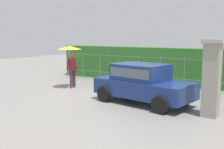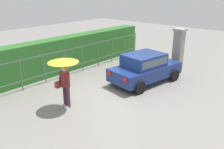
{
  "view_description": "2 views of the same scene",
  "coord_description": "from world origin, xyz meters",
  "views": [
    {
      "loc": [
        6.39,
        -9.45,
        2.52
      ],
      "look_at": [
        0.01,
        0.27,
        0.88
      ],
      "focal_mm": 44.0,
      "sensor_mm": 36.0,
      "label": 1
    },
    {
      "loc": [
        -7.59,
        -6.52,
        4.45
      ],
      "look_at": [
        -0.49,
        -0.19,
        0.99
      ],
      "focal_mm": 38.16,
      "sensor_mm": 36.0,
      "label": 2
    }
  ],
  "objects": [
    {
      "name": "ground_plane",
      "position": [
        0.0,
        0.0,
        0.0
      ],
      "size": [
        40.0,
        40.0,
        0.0
      ],
      "primitive_type": "plane",
      "color": "gray"
    },
    {
      "name": "pedestrian",
      "position": [
        -2.48,
        0.46,
        1.56
      ],
      "size": [
        1.16,
        1.16,
        2.05
      ],
      "rotation": [
        0.0,
        0.0,
        3.13
      ],
      "color": "#47283D",
      "rests_on": "ground"
    },
    {
      "name": "gate_pillar",
      "position": [
        4.37,
        -0.75,
        1.24
      ],
      "size": [
        0.6,
        0.6,
        2.42
      ],
      "color": "gray",
      "rests_on": "ground"
    },
    {
      "name": "car",
      "position": [
        1.78,
        -0.33,
        0.8
      ],
      "size": [
        3.92,
        2.3,
        1.48
      ],
      "rotation": [
        0.0,
        0.0,
        -0.15
      ],
      "color": "navy",
      "rests_on": "ground"
    },
    {
      "name": "fence_section",
      "position": [
        0.3,
        3.29,
        0.83
      ],
      "size": [
        11.17,
        0.05,
        1.5
      ],
      "color": "#59605B",
      "rests_on": "ground"
    },
    {
      "name": "hedge_row",
      "position": [
        0.3,
        4.15,
        0.95
      ],
      "size": [
        12.12,
        0.9,
        1.9
      ],
      "primitive_type": "cube",
      "color": "#2D6B28",
      "rests_on": "ground"
    }
  ]
}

